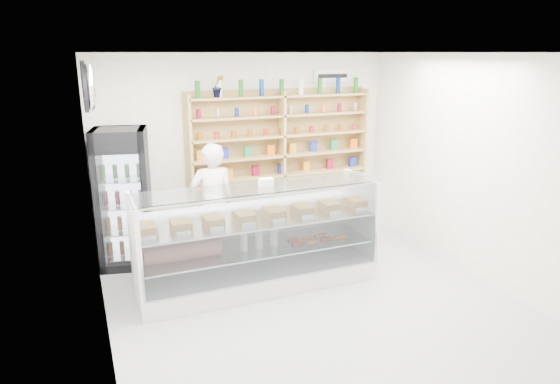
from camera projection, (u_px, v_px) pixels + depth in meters
name	position (u px, v px, depth m)	size (l,w,h in m)	color
room	(323.00, 190.00, 5.26)	(5.00, 5.00, 5.00)	#A1A1A5
display_counter	(257.00, 258.00, 6.16)	(2.93, 0.88, 1.28)	white
shop_worker	(213.00, 204.00, 6.69)	(0.61, 0.40, 1.67)	silver
drinks_cooler	(124.00, 198.00, 6.61)	(0.79, 0.77, 1.86)	black
wall_shelving	(282.00, 136.00, 7.48)	(2.84, 0.28, 1.33)	tan
potted_plant	(218.00, 86.00, 6.92)	(0.17, 0.13, 0.30)	#1E6626
security_mirror	(90.00, 87.00, 5.25)	(0.15, 0.50, 0.50)	silver
wall_sign	(332.00, 76.00, 7.69)	(0.62, 0.03, 0.20)	white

